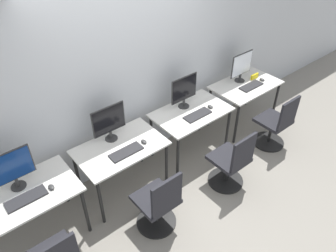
{
  "coord_description": "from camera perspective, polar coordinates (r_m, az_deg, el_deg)",
  "views": [
    {
      "loc": [
        -2.02,
        -2.32,
        3.34
      ],
      "look_at": [
        0.0,
        0.14,
        0.89
      ],
      "focal_mm": 35.0,
      "sensor_mm": 36.0,
      "label": 1
    }
  ],
  "objects": [
    {
      "name": "ground_plane",
      "position": [
        4.55,
        1.1,
        -9.72
      ],
      "size": [
        20.0,
        20.0,
        0.0
      ],
      "primitive_type": "plane",
      "color": "gray"
    },
    {
      "name": "wall_back",
      "position": [
        4.2,
        -5.87,
        9.85
      ],
      "size": [
        12.0,
        0.05,
        2.8
      ],
      "color": "#B7BCC1",
      "rests_on": "ground_plane"
    },
    {
      "name": "desk_far_left",
      "position": [
        3.8,
        -23.5,
        -11.72
      ],
      "size": [
        1.07,
        0.68,
        0.74
      ],
      "color": "silver",
      "rests_on": "ground_plane"
    },
    {
      "name": "monitor_far_left",
      "position": [
        3.66,
        -25.59,
        -6.72
      ],
      "size": [
        0.44,
        0.16,
        0.47
      ],
      "color": "#2D2D2D",
      "rests_on": "desk_far_left"
    },
    {
      "name": "keyboard_far_left",
      "position": [
        3.67,
        -23.45,
        -11.5
      ],
      "size": [
        0.41,
        0.16,
        0.02
      ],
      "color": "#262628",
      "rests_on": "desk_far_left"
    },
    {
      "name": "mouse_far_left",
      "position": [
        3.68,
        -19.66,
        -9.99
      ],
      "size": [
        0.06,
        0.09,
        0.03
      ],
      "color": "#333333",
      "rests_on": "desk_far_left"
    },
    {
      "name": "desk_left",
      "position": [
        4.05,
        -8.26,
        -4.51
      ],
      "size": [
        1.07,
        0.68,
        0.74
      ],
      "color": "silver",
      "rests_on": "ground_plane"
    },
    {
      "name": "monitor_left",
      "position": [
        3.97,
        -10.23,
        0.73
      ],
      "size": [
        0.44,
        0.16,
        0.47
      ],
      "color": "#2D2D2D",
      "rests_on": "desk_left"
    },
    {
      "name": "keyboard_left",
      "position": [
        3.9,
        -7.3,
        -4.5
      ],
      "size": [
        0.41,
        0.16,
        0.02
      ],
      "color": "#262628",
      "rests_on": "desk_left"
    },
    {
      "name": "mouse_left",
      "position": [
        4.01,
        -4.24,
        -2.73
      ],
      "size": [
        0.06,
        0.09,
        0.03
      ],
      "color": "#333333",
      "rests_on": "desk_left"
    },
    {
      "name": "office_chair_left",
      "position": [
        3.82,
        -1.65,
        -13.67
      ],
      "size": [
        0.48,
        0.48,
        0.89
      ],
      "color": "black",
      "rests_on": "ground_plane"
    },
    {
      "name": "desk_right",
      "position": [
        4.6,
        4.02,
        1.68
      ],
      "size": [
        1.07,
        0.68,
        0.74
      ],
      "color": "silver",
      "rests_on": "ground_plane"
    },
    {
      "name": "monitor_right",
      "position": [
        4.5,
        2.83,
        6.2
      ],
      "size": [
        0.44,
        0.16,
        0.47
      ],
      "color": "#2D2D2D",
      "rests_on": "desk_right"
    },
    {
      "name": "keyboard_right",
      "position": [
        4.47,
        5.18,
        1.94
      ],
      "size": [
        0.41,
        0.16,
        0.02
      ],
      "color": "#262628",
      "rests_on": "desk_right"
    },
    {
      "name": "mouse_right",
      "position": [
        4.64,
        7.38,
        3.35
      ],
      "size": [
        0.06,
        0.09,
        0.03
      ],
      "color": "#333333",
      "rests_on": "desk_right"
    },
    {
      "name": "office_chair_right",
      "position": [
        4.35,
        10.96,
        -6.52
      ],
      "size": [
        0.48,
        0.48,
        0.89
      ],
      "color": "black",
      "rests_on": "ground_plane"
    },
    {
      "name": "desk_far_right",
      "position": [
        5.35,
        13.32,
        6.31
      ],
      "size": [
        1.07,
        0.68,
        0.74
      ],
      "color": "silver",
      "rests_on": "ground_plane"
    },
    {
      "name": "monitor_far_right",
      "position": [
        5.25,
        12.7,
        10.19
      ],
      "size": [
        0.44,
        0.16,
        0.47
      ],
      "color": "#2D2D2D",
      "rests_on": "desk_far_right"
    },
    {
      "name": "keyboard_far_right",
      "position": [
        5.25,
        14.28,
        6.77
      ],
      "size": [
        0.41,
        0.16,
        0.02
      ],
      "color": "#262628",
      "rests_on": "desk_far_right"
    },
    {
      "name": "mouse_far_right",
      "position": [
        5.46,
        16.05,
        7.77
      ],
      "size": [
        0.06,
        0.09,
        0.03
      ],
      "color": "#333333",
      "rests_on": "desk_far_right"
    },
    {
      "name": "office_chair_far_right",
      "position": [
        5.14,
        18.19,
        0.06
      ],
      "size": [
        0.48,
        0.48,
        0.89
      ],
      "color": "black",
      "rests_on": "ground_plane"
    },
    {
      "name": "placard_far_right",
      "position": [
        5.47,
        14.82,
        8.36
      ],
      "size": [
        0.16,
        0.03,
        0.08
      ],
      "color": "yellow",
      "rests_on": "desk_far_right"
    }
  ]
}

